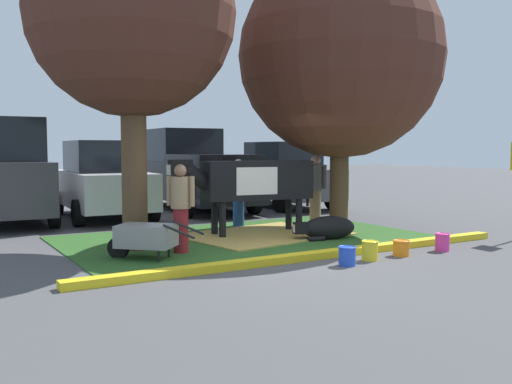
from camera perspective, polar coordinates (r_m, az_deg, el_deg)
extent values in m
plane|color=#4C4C4F|center=(9.48, 3.34, -6.66)|extent=(80.00, 80.00, 0.00)
cube|color=#2D5B23|center=(11.46, -0.96, -4.67)|extent=(7.14, 4.51, 0.02)
cube|color=yellow|center=(9.48, 6.38, -6.32)|extent=(8.34, 0.24, 0.12)
cube|color=tan|center=(11.80, 0.75, -4.34)|extent=(3.53, 2.86, 0.04)
cylinder|color=brown|center=(10.27, -12.18, 2.28)|extent=(0.45, 0.45, 2.91)
sphere|color=#4C281E|center=(10.53, -12.43, 17.30)|extent=(3.64, 3.64, 3.64)
cylinder|color=#4C3823|center=(12.65, 8.38, 1.28)|extent=(0.41, 0.41, 2.28)
sphere|color=#4C281E|center=(12.79, 8.52, 13.42)|extent=(4.45, 4.45, 4.45)
cube|color=black|center=(11.83, 0.11, 1.22)|extent=(2.37, 1.01, 0.80)
cube|color=white|center=(11.77, -0.56, 1.21)|extent=(0.99, 0.84, 0.56)
cylinder|color=black|center=(11.37, -6.06, 1.57)|extent=(0.67, 0.40, 0.58)
cube|color=black|center=(11.27, -7.62, 2.45)|extent=(0.47, 0.32, 0.32)
cube|color=white|center=(11.22, -8.61, 2.23)|extent=(0.15, 0.21, 0.20)
cylinder|color=black|center=(11.36, -3.40, -2.87)|extent=(0.14, 0.14, 0.76)
cylinder|color=black|center=(11.82, -4.21, -2.59)|extent=(0.14, 0.14, 0.76)
cylinder|color=black|center=(12.05, 4.35, -2.46)|extent=(0.14, 0.14, 0.76)
cylinder|color=black|center=(12.48, 3.31, -2.21)|extent=(0.14, 0.14, 0.76)
cylinder|color=black|center=(12.37, 5.23, 0.18)|extent=(0.06, 0.06, 0.70)
ellipsoid|color=black|center=(11.37, 7.36, -3.61)|extent=(1.18, 0.73, 0.48)
cube|color=black|center=(11.14, 4.54, -3.65)|extent=(0.32, 0.26, 0.22)
cube|color=silver|center=(11.09, 3.96, -3.68)|extent=(0.08, 0.11, 0.16)
cylinder|color=black|center=(11.10, 6.08, -4.74)|extent=(0.36, 0.18, 0.10)
cylinder|color=#9E7F5B|center=(13.18, 6.00, -1.69)|extent=(0.26, 0.26, 0.85)
cylinder|color=slate|center=(13.12, 6.02, 1.42)|extent=(0.34, 0.34, 0.58)
sphere|color=tan|center=(13.11, 6.04, 3.19)|extent=(0.23, 0.23, 0.23)
cylinder|color=slate|center=(13.05, 6.94, 1.52)|extent=(0.09, 0.09, 0.55)
cylinder|color=slate|center=(13.19, 5.12, 1.57)|extent=(0.09, 0.09, 0.55)
cylinder|color=#23478C|center=(13.12, -1.78, -1.79)|extent=(0.26, 0.26, 0.80)
cylinder|color=black|center=(13.07, -1.78, 1.17)|extent=(0.34, 0.34, 0.55)
sphere|color=beige|center=(13.05, -1.79, 2.85)|extent=(0.22, 0.22, 0.22)
cylinder|color=black|center=(13.08, -0.82, 1.29)|extent=(0.09, 0.09, 0.52)
cylinder|color=black|center=(13.06, -2.75, 1.28)|extent=(0.09, 0.09, 0.52)
cylinder|color=maroon|center=(9.88, -7.58, -3.92)|extent=(0.26, 0.26, 0.79)
cylinder|color=#9E7F5B|center=(9.81, -7.62, -0.06)|extent=(0.34, 0.34, 0.54)
sphere|color=#8C664C|center=(9.78, -7.64, 2.15)|extent=(0.21, 0.21, 0.21)
cylinder|color=#9E7F5B|center=(9.91, -8.75, 0.13)|extent=(0.09, 0.09, 0.52)
cylinder|color=#9E7F5B|center=(9.70, -6.47, 0.07)|extent=(0.09, 0.09, 0.52)
cube|color=gray|center=(9.41, -11.01, -4.35)|extent=(1.06, 1.06, 0.36)
cylinder|color=black|center=(9.65, -13.71, -5.49)|extent=(0.33, 0.32, 0.36)
cylinder|color=black|center=(9.13, -9.82, -6.38)|extent=(0.04, 0.04, 0.24)
cylinder|color=black|center=(9.53, -8.78, -5.91)|extent=(0.04, 0.04, 0.24)
cylinder|color=black|center=(8.94, -7.79, -3.99)|extent=(0.41, 0.40, 0.23)
cylinder|color=black|center=(9.35, -6.82, -3.61)|extent=(0.41, 0.40, 0.23)
cylinder|color=blue|center=(8.95, 9.17, -6.43)|extent=(0.27, 0.27, 0.29)
torus|color=blue|center=(8.92, 9.19, -5.52)|extent=(0.29, 0.29, 0.02)
cylinder|color=yellow|center=(9.41, 11.41, -5.86)|extent=(0.26, 0.26, 0.31)
torus|color=yellow|center=(9.38, 11.42, -4.92)|extent=(0.28, 0.28, 0.02)
cylinder|color=orange|center=(9.94, 14.43, -5.53)|extent=(0.27, 0.27, 0.26)
torus|color=orange|center=(9.92, 14.45, -4.80)|extent=(0.29, 0.29, 0.02)
cylinder|color=#EA3893|center=(10.60, 18.28, -4.86)|extent=(0.25, 0.25, 0.30)
torus|color=#EA3893|center=(10.58, 18.30, -4.05)|extent=(0.27, 0.27, 0.02)
cube|color=#3D3D42|center=(15.04, -24.21, 0.60)|extent=(2.12, 4.68, 1.20)
cube|color=black|center=(15.01, -24.34, 4.79)|extent=(1.82, 3.28, 1.00)
cylinder|color=black|center=(16.66, -21.25, -1.05)|extent=(0.25, 0.65, 0.64)
cylinder|color=black|center=(13.71, -19.72, -2.13)|extent=(0.25, 0.65, 0.64)
cube|color=silver|center=(15.32, -15.24, 0.33)|extent=(2.01, 4.48, 0.90)
cube|color=black|center=(15.28, -15.30, 3.51)|extent=(1.69, 2.27, 0.80)
cylinder|color=black|center=(16.59, -19.36, -1.02)|extent=(0.25, 0.65, 0.64)
cylinder|color=black|center=(16.95, -13.34, -0.78)|extent=(0.25, 0.65, 0.64)
cylinder|color=black|center=(13.78, -17.50, -2.04)|extent=(0.25, 0.65, 0.64)
cylinder|color=black|center=(14.22, -10.36, -1.71)|extent=(0.25, 0.65, 0.64)
cube|color=black|center=(16.85, -6.05, 1.16)|extent=(2.25, 5.49, 1.10)
cube|color=black|center=(17.70, -7.24, 4.71)|extent=(1.92, 1.89, 1.00)
cube|color=black|center=(15.70, -4.38, 3.38)|extent=(2.03, 2.79, 0.24)
cylinder|color=black|center=(18.20, -11.04, -0.39)|extent=(0.25, 0.65, 0.64)
cylinder|color=black|center=(18.88, -5.24, -0.16)|extent=(0.25, 0.65, 0.64)
cylinder|color=black|center=(14.89, -7.03, -1.40)|extent=(0.25, 0.65, 0.64)
cylinder|color=black|center=(15.72, -0.23, -1.06)|extent=(0.25, 0.65, 0.64)
cube|color=#4C5156|center=(17.71, 2.68, 1.01)|extent=(2.01, 4.48, 0.90)
cube|color=black|center=(17.68, 2.69, 3.76)|extent=(1.69, 2.27, 0.80)
cylinder|color=black|center=(18.57, -1.98, -0.22)|extent=(0.25, 0.65, 0.64)
cylinder|color=black|center=(19.43, 2.78, -0.02)|extent=(0.25, 0.65, 0.64)
cylinder|color=black|center=(16.06, 2.54, -0.95)|extent=(0.25, 0.65, 0.64)
cylinder|color=black|center=(17.05, 7.74, -0.67)|extent=(0.25, 0.65, 0.64)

